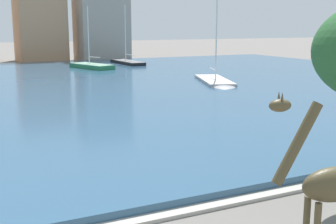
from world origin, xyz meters
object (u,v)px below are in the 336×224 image
Objects in this scene: giraffe_statue at (329,189)px; sailboat_grey at (216,83)px; sailboat_black at (125,63)px; sailboat_green at (89,67)px.

sailboat_grey is at bearing 62.20° from giraffe_statue.
giraffe_statue is 52.34m from sailboat_black.
sailboat_grey reaches higher than sailboat_green.
giraffe_statue is 31.22m from sailboat_grey.
sailboat_grey is (14.54, 27.57, -1.84)m from giraffe_statue.
giraffe_statue is 0.49× the size of sailboat_black.
giraffe_statue is at bearing -117.80° from sailboat_grey.
sailboat_green is at bearing -146.69° from sailboat_black.
sailboat_grey reaches higher than sailboat_black.
sailboat_black is at bearing 74.15° from giraffe_statue.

